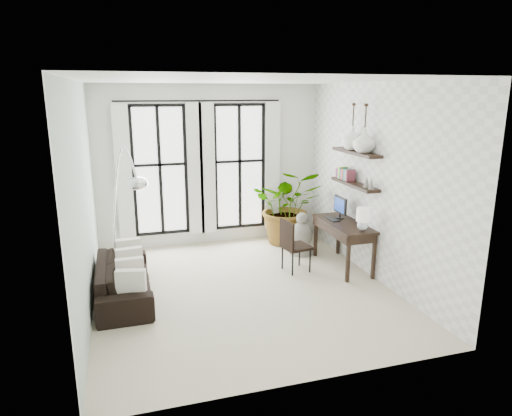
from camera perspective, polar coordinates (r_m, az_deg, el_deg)
name	(u,v)px	position (r m, az deg, el deg)	size (l,w,h in m)	color
floor	(243,289)	(7.35, -1.63, -10.14)	(5.00, 5.00, 0.00)	beige
ceiling	(241,80)	(6.69, -1.83, 15.66)	(5.00, 5.00, 0.00)	white
wall_left	(83,201)	(6.65, -20.82, 0.84)	(5.00, 5.00, 0.00)	#A5B8AA
wall_right	(375,183)	(7.72, 14.65, 3.08)	(5.00, 5.00, 0.00)	white
wall_back	(210,166)	(9.24, -5.75, 5.26)	(4.50, 4.50, 0.00)	white
windows	(201,169)	(9.15, -6.89, 4.88)	(3.26, 0.13, 2.65)	white
wall_shelves	(354,171)	(8.03, 12.14, 4.57)	(0.25, 1.30, 0.60)	black
sofa	(124,279)	(7.26, -16.20, -8.58)	(1.97, 0.77, 0.57)	black
throw_pillows	(130,266)	(7.18, -15.52, -6.95)	(0.40, 1.52, 0.40)	beige
plant	(288,206)	(9.34, 4.02, 0.25)	(1.40, 1.22, 1.56)	#2D7228
desk	(345,227)	(8.09, 11.03, -2.34)	(0.59, 1.40, 1.21)	black
desk_chair	(292,243)	(7.88, 4.55, -4.34)	(0.50, 0.50, 0.92)	black
arc_lamp	(124,182)	(7.21, -16.21, 3.19)	(0.72, 0.97, 2.26)	silver
buddha	(302,237)	(8.81, 5.74, -3.58)	(0.46, 0.46, 0.82)	gray
vase_a	(364,141)	(7.71, 13.38, 8.15)	(0.37, 0.37, 0.38)	white
vase_b	(352,139)	(8.05, 11.96, 8.48)	(0.37, 0.37, 0.38)	white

